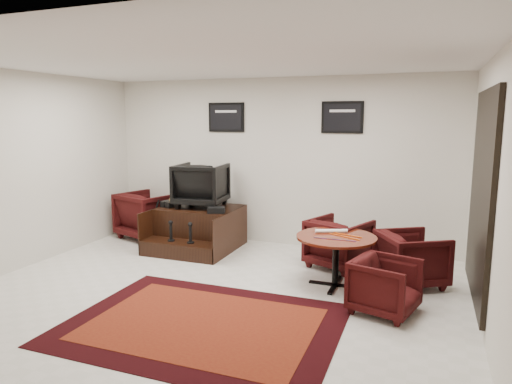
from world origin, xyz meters
TOP-DOWN VIEW (x-y plane):
  - ground at (0.00, 0.00)m, footprint 6.00×6.00m
  - room_shell at (0.41, 0.12)m, footprint 6.02×5.02m
  - area_rug at (0.28, -0.78)m, footprint 2.82×2.11m
  - shine_podium at (-1.12, 1.78)m, footprint 1.30×1.34m
  - shine_chair at (-1.12, 1.92)m, footprint 0.86×0.82m
  - shoes_pair at (-1.60, 1.72)m, footprint 0.29×0.32m
  - polish_kit at (-0.66, 1.54)m, footprint 0.31×0.26m
  - umbrella_black at (-1.91, 1.66)m, footprint 0.30×0.11m
  - umbrella_hooked at (-1.86, 1.77)m, footprint 0.30×0.11m
  - armchair_side at (-2.26, 2.04)m, footprint 1.10×1.06m
  - meeting_table at (1.37, 0.82)m, footprint 1.01×1.01m
  - table_chair_back at (1.26, 1.60)m, footprint 0.98×0.95m
  - table_chair_window at (2.27, 1.22)m, footprint 0.98×0.99m
  - table_chair_corner at (2.03, 0.20)m, footprint 0.77×0.80m
  - paper_roll at (1.27, 0.96)m, footprint 0.41×0.21m
  - table_clutter at (1.44, 0.79)m, footprint 0.57×0.35m

SIDE VIEW (x-z plane):
  - ground at x=0.00m, z-range 0.00..0.00m
  - area_rug at x=0.28m, z-range 0.00..0.01m
  - shine_podium at x=-1.12m, z-range -0.03..0.64m
  - table_chair_corner at x=2.03m, z-range 0.00..0.67m
  - table_chair_window at x=2.27m, z-range 0.00..0.76m
  - table_chair_back at x=1.26m, z-range 0.00..0.79m
  - umbrella_hooked at x=-1.86m, z-range 0.00..0.80m
  - umbrella_black at x=-1.91m, z-range 0.00..0.81m
  - armchair_side at x=-2.26m, z-range 0.00..0.92m
  - meeting_table at x=1.37m, z-range 0.25..0.91m
  - table_clutter at x=1.44m, z-range 0.66..0.67m
  - paper_roll at x=1.27m, z-range 0.66..0.71m
  - polish_kit at x=-0.66m, z-range 0.67..0.76m
  - shoes_pair at x=-1.60m, z-range 0.67..0.77m
  - shine_chair at x=-1.12m, z-range 0.67..1.48m
  - room_shell at x=0.41m, z-range 0.38..3.19m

